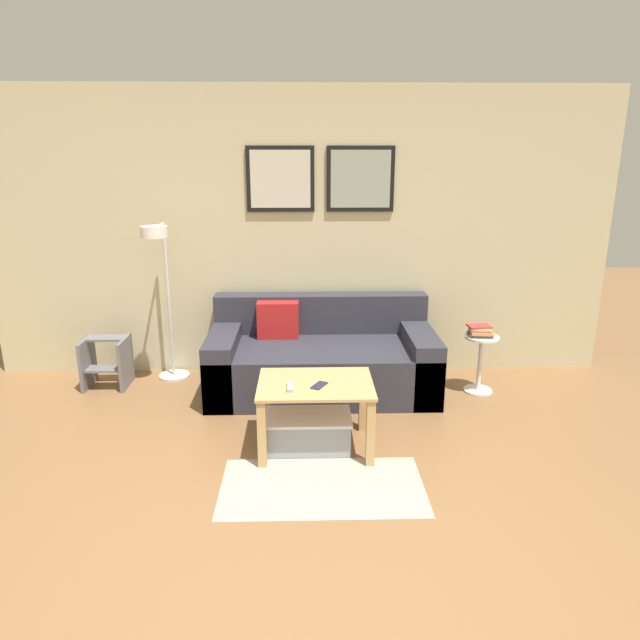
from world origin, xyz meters
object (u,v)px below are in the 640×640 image
Objects in this scene: side_table at (480,359)px; cell_phone at (319,385)px; floor_lamp at (162,278)px; step_stool at (107,361)px; book_stack at (480,331)px; remote_control at (290,387)px; coffee_table at (316,397)px; couch at (321,359)px; storage_bin at (308,431)px.

side_table reaches higher than cell_phone.
step_stool is (-0.53, -0.01, -0.74)m from floor_lamp.
side_table is 1.73m from cell_phone.
book_stack is 1.44× the size of remote_control.
cell_phone is (0.02, -0.06, 0.11)m from coffee_table.
floor_lamp is (-1.28, 1.17, 0.59)m from coffee_table.
side_table reaches higher than coffee_table.
step_stool is (-1.64, 1.25, -0.26)m from remote_control.
step_stool is at bearing -178.42° from floor_lamp.
couch is 1.52m from floor_lamp.
cell_phone is (1.30, -1.23, -0.48)m from floor_lamp.
book_stack is at bearing 166.07° from side_table.
remote_control is 1.07× the size of cell_phone.
coffee_table reaches higher than storage_bin.
side_table is (2.70, -0.22, -0.67)m from floor_lamp.
cell_phone is at bearing -143.78° from book_stack.
book_stack reaches higher than step_stool.
coffee_table is 2.15m from step_stool.
step_stool is at bearing 176.68° from couch.
couch is at bearing 86.18° from coffee_table.
remote_control is 0.20m from cell_phone.
couch is 2.44× the size of coffee_table.
remote_control is (-0.17, -0.09, 0.11)m from coffee_table.
side_table reaches higher than step_stool.
couch is 1.07m from storage_bin.
storage_bin is 1.79m from book_stack.
couch is 3.17× the size of storage_bin.
floor_lamp reaches higher than side_table.
floor_lamp is 0.91m from step_stool.
couch reaches higher than step_stool.
remote_control reaches higher than side_table.
couch is at bearing 76.37° from remote_control.
storage_bin is 1.76m from side_table.
coffee_table is at bearing -42.40° from floor_lamp.
floor_lamp reaches higher than coffee_table.
coffee_table is 1.83m from floor_lamp.
side_table is at bearing -4.10° from couch.
side_table is at bearing 64.72° from cell_phone.
storage_bin is 2.11m from step_stool.
couch reaches higher than book_stack.
remote_control is 0.35× the size of step_stool.
book_stack is 1.89m from remote_control.
book_stack is at bearing -3.59° from step_stool.
remote_control is at bearing -141.35° from cell_phone.
couch is 12.66× the size of remote_control.
couch is 1.05m from coffee_table.
coffee_table is 5.20× the size of remote_control.
book_stack is (1.40, 0.95, 0.16)m from coffee_table.
cell_phone is at bearing -68.59° from coffee_table.
storage_bin is 3.99× the size of remote_control.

